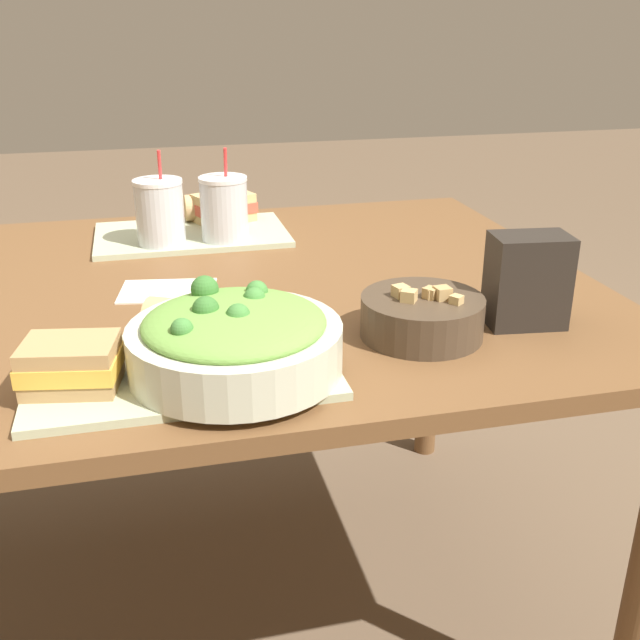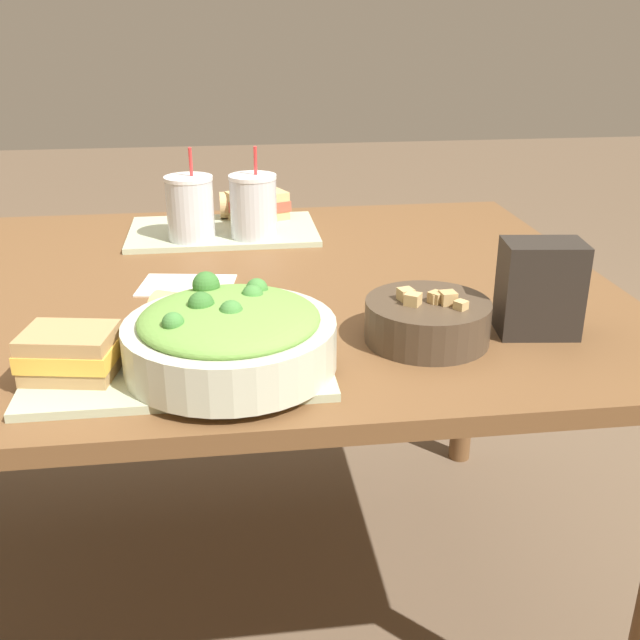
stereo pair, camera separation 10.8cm
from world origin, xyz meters
name	(u,v)px [view 1 (the left image)]	position (x,y,z in m)	size (l,w,h in m)	color
ground_plane	(211,605)	(0.00, 0.00, 0.00)	(12.00, 12.00, 0.00)	brown
dining_table	(191,328)	(0.00, 0.00, 0.66)	(1.49, 1.08, 0.74)	brown
tray_near	(183,370)	(-0.03, -0.35, 0.75)	(0.42, 0.26, 0.01)	#B2BC99
tray_far	(192,235)	(0.03, 0.32, 0.75)	(0.42, 0.26, 0.01)	#B2BC99
salad_bowl	(235,339)	(0.04, -0.38, 0.80)	(0.29, 0.29, 0.11)	beige
soup_bowl	(422,315)	(0.33, -0.30, 0.78)	(0.19, 0.19, 0.08)	#473828
sandwich_near	(71,365)	(-0.18, -0.38, 0.79)	(0.14, 0.11, 0.06)	tan
baguette_near	(182,320)	(-0.03, -0.26, 0.79)	(0.12, 0.10, 0.06)	tan
sandwich_far	(224,208)	(0.12, 0.40, 0.79)	(0.16, 0.13, 0.06)	tan
baguette_far	(204,207)	(0.07, 0.42, 0.79)	(0.08, 0.06, 0.06)	tan
drink_cup_dark	(160,214)	(-0.03, 0.25, 0.82)	(0.10, 0.10, 0.20)	silver
drink_cup_red	(224,210)	(0.10, 0.25, 0.82)	(0.10, 0.10, 0.19)	silver
chip_bag	(527,281)	(0.51, -0.30, 0.82)	(0.13, 0.09, 0.15)	#28231E
napkin_folded	(168,291)	(-0.04, -0.01, 0.75)	(0.19, 0.14, 0.00)	silver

